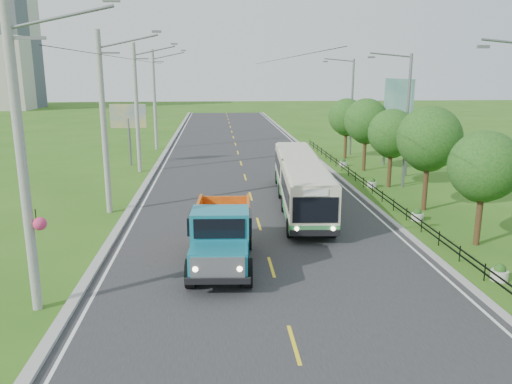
{
  "coord_description": "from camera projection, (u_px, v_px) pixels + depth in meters",
  "views": [
    {
      "loc": [
        -2.18,
        -19.06,
        7.81
      ],
      "look_at": [
        -0.2,
        5.37,
        1.9
      ],
      "focal_mm": 35.0,
      "sensor_mm": 36.0,
      "label": 1
    }
  ],
  "objects": [
    {
      "name": "billboard_left",
      "position": [
        128.0,
        120.0,
        42.07
      ],
      "size": [
        3.0,
        0.2,
        5.2
      ],
      "color": "slate",
      "rests_on": "ground"
    },
    {
      "name": "planter_far",
      "position": [
        343.0,
        163.0,
        42.4
      ],
      "size": [
        0.64,
        0.64,
        0.67
      ],
      "color": "silver",
      "rests_on": "ground"
    },
    {
      "name": "planter_mid",
      "position": [
        372.0,
        183.0,
        34.64
      ],
      "size": [
        0.64,
        0.64,
        0.67
      ],
      "color": "silver",
      "rests_on": "ground"
    },
    {
      "name": "pole_nearest",
      "position": [
        24.0,
        165.0,
        15.75
      ],
      "size": [
        3.51,
        0.44,
        10.0
      ],
      "color": "gray",
      "rests_on": "ground"
    },
    {
      "name": "planter_near",
      "position": [
        417.0,
        215.0,
        26.89
      ],
      "size": [
        0.64,
        0.64,
        0.67
      ],
      "color": "silver",
      "rests_on": "ground"
    },
    {
      "name": "pole_mid",
      "position": [
        137.0,
        108.0,
        38.97
      ],
      "size": [
        3.51,
        0.32,
        10.0
      ],
      "color": "gray",
      "rests_on": "ground"
    },
    {
      "name": "planter_front",
      "position": [
        500.0,
        273.0,
        19.14
      ],
      "size": [
        0.64,
        0.64,
        0.67
      ],
      "color": "silver",
      "rests_on": "ground"
    },
    {
      "name": "bus",
      "position": [
        300.0,
        178.0,
        29.53
      ],
      "size": [
        3.36,
        14.5,
        2.77
      ],
      "rotation": [
        0.0,
        0.0,
        -0.07
      ],
      "color": "#338044",
      "rests_on": "ground"
    },
    {
      "name": "centre_dash",
      "position": [
        271.0,
        267.0,
        20.46
      ],
      "size": [
        0.12,
        2.2,
        0.0
      ],
      "primitive_type": "cube",
      "color": "yellow",
      "rests_on": "road"
    },
    {
      "name": "tree_back",
      "position": [
        347.0,
        119.0,
        45.72
      ],
      "size": [
        3.3,
        3.36,
        5.5
      ],
      "color": "#382314",
      "rests_on": "ground"
    },
    {
      "name": "streetlight_far",
      "position": [
        350.0,
        103.0,
        47.29
      ],
      "size": [
        3.02,
        0.2,
        9.07
      ],
      "color": "slate",
      "rests_on": "ground"
    },
    {
      "name": "curb_right",
      "position": [
        332.0,
        170.0,
        40.4
      ],
      "size": [
        0.3,
        120.0,
        0.1
      ],
      "primitive_type": "cube",
      "color": "#9E9E99",
      "rests_on": "ground"
    },
    {
      "name": "streetlight_mid",
      "position": [
        405.0,
        116.0,
        33.72
      ],
      "size": [
        3.02,
        0.2,
        9.07
      ],
      "color": "slate",
      "rests_on": "ground"
    },
    {
      "name": "tree_second",
      "position": [
        483.0,
        170.0,
        22.49
      ],
      "size": [
        3.18,
        3.26,
        5.3
      ],
      "color": "#382314",
      "rests_on": "ground"
    },
    {
      "name": "billboard_right",
      "position": [
        398.0,
        104.0,
        39.57
      ],
      "size": [
        0.24,
        6.0,
        7.3
      ],
      "color": "slate",
      "rests_on": "ground"
    },
    {
      "name": "curb_left",
      "position": [
        152.0,
        173.0,
        39.26
      ],
      "size": [
        0.4,
        120.0,
        0.15
      ],
      "primitive_type": "cube",
      "color": "#9E9E99",
      "rests_on": "ground"
    },
    {
      "name": "railing_right",
      "position": [
        363.0,
        183.0,
        34.59
      ],
      "size": [
        0.04,
        40.0,
        0.6
      ],
      "primitive_type": "cube",
      "color": "black",
      "rests_on": "ground"
    },
    {
      "name": "edge_line_right",
      "position": [
        325.0,
        171.0,
        40.37
      ],
      "size": [
        0.12,
        120.0,
        0.0
      ],
      "primitive_type": "cube",
      "color": "silver",
      "rests_on": "road"
    },
    {
      "name": "road",
      "position": [
        244.0,
        172.0,
        39.84
      ],
      "size": [
        14.0,
        120.0,
        0.02
      ],
      "primitive_type": "cube",
      "color": "#28282B",
      "rests_on": "ground"
    },
    {
      "name": "ground",
      "position": [
        271.0,
        267.0,
        20.47
      ],
      "size": [
        240.0,
        240.0,
        0.0
      ],
      "primitive_type": "plane",
      "color": "#2D5B15",
      "rests_on": "ground"
    },
    {
      "name": "tree_third",
      "position": [
        429.0,
        141.0,
        28.2
      ],
      "size": [
        3.6,
        3.62,
        6.0
      ],
      "color": "#382314",
      "rests_on": "ground"
    },
    {
      "name": "pole_far",
      "position": [
        155.0,
        99.0,
        50.6
      ],
      "size": [
        3.51,
        0.32,
        10.0
      ],
      "color": "gray",
      "rests_on": "ground"
    },
    {
      "name": "tree_fourth",
      "position": [
        392.0,
        135.0,
        34.11
      ],
      "size": [
        3.24,
        3.31,
        5.4
      ],
      "color": "#382314",
      "rests_on": "ground"
    },
    {
      "name": "tree_fifth",
      "position": [
        366.0,
        123.0,
        39.86
      ],
      "size": [
        3.48,
        3.52,
        5.8
      ],
      "color": "#382314",
      "rests_on": "ground"
    },
    {
      "name": "edge_line_left",
      "position": [
        160.0,
        173.0,
        39.32
      ],
      "size": [
        0.12,
        120.0,
        0.0
      ],
      "primitive_type": "cube",
      "color": "silver",
      "rests_on": "road"
    },
    {
      "name": "pole_near",
      "position": [
        104.0,
        123.0,
        27.34
      ],
      "size": [
        3.51,
        0.32,
        10.0
      ],
      "color": "gray",
      "rests_on": "ground"
    },
    {
      "name": "dump_truck",
      "position": [
        222.0,
        231.0,
        20.35
      ],
      "size": [
        2.79,
        6.39,
        2.63
      ],
      "rotation": [
        0.0,
        0.0,
        -0.06
      ],
      "color": "#167488",
      "rests_on": "ground"
    }
  ]
}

